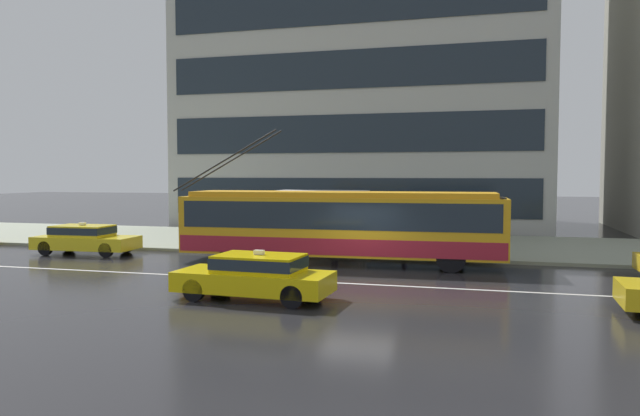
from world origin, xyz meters
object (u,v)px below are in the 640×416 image
object	(u,v)px
taxi_oncoming_near	(256,274)
pedestrian_waiting_by_pole	(337,216)
pedestrian_approaching_curb	(406,215)
pedestrian_walking_past	(268,213)
taxi_queued_behind_bus	(85,238)
pedestrian_at_shelter	(295,213)
trolleybus	(341,224)
bus_shelter	(323,204)

from	to	relation	value
taxi_oncoming_near	pedestrian_waiting_by_pole	size ratio (longest dim) A/B	2.28
taxi_oncoming_near	pedestrian_approaching_curb	size ratio (longest dim) A/B	2.18
pedestrian_walking_past	pedestrian_waiting_by_pole	world-z (taller)	pedestrian_walking_past
taxi_oncoming_near	taxi_queued_behind_bus	size ratio (longest dim) A/B	0.99
pedestrian_at_shelter	pedestrian_walking_past	distance (m)	1.27
trolleybus	taxi_oncoming_near	size ratio (longest dim) A/B	2.96
trolleybus	bus_shelter	world-z (taller)	trolleybus
trolleybus	pedestrian_approaching_curb	bearing A→B (deg)	51.15
pedestrian_approaching_curb	pedestrian_waiting_by_pole	distance (m)	3.03
taxi_oncoming_near	pedestrian_waiting_by_pole	xyz separation A→B (m)	(-0.02, 9.79, 0.99)
pedestrian_waiting_by_pole	pedestrian_approaching_curb	bearing A→B (deg)	-1.46
trolleybus	pedestrian_at_shelter	world-z (taller)	trolleybus
trolleybus	pedestrian_walking_past	world-z (taller)	trolleybus
taxi_queued_behind_bus	pedestrian_waiting_by_pole	bearing A→B (deg)	15.08
trolleybus	pedestrian_walking_past	bearing A→B (deg)	143.94
pedestrian_approaching_curb	taxi_oncoming_near	bearing A→B (deg)	-107.24
pedestrian_at_shelter	pedestrian_waiting_by_pole	distance (m)	2.01
pedestrian_waiting_by_pole	trolleybus	bearing A→B (deg)	-73.42
taxi_queued_behind_bus	taxi_oncoming_near	bearing A→B (deg)	-32.79
pedestrian_at_shelter	pedestrian_approaching_curb	size ratio (longest dim) A/B	0.98
taxi_queued_behind_bus	pedestrian_approaching_curb	distance (m)	14.05
taxi_queued_behind_bus	bus_shelter	distance (m)	10.59
taxi_oncoming_near	pedestrian_at_shelter	distance (m)	10.27
taxi_oncoming_near	pedestrian_walking_past	world-z (taller)	pedestrian_walking_past
pedestrian_approaching_curb	pedestrian_walking_past	xyz separation A→B (m)	(-6.29, 0.26, -0.04)
taxi_oncoming_near	pedestrian_at_shelter	bearing A→B (deg)	101.34
pedestrian_walking_past	pedestrian_waiting_by_pole	xyz separation A→B (m)	(3.26, -0.18, -0.03)
taxi_oncoming_near	taxi_queued_behind_bus	bearing A→B (deg)	147.21
taxi_oncoming_near	pedestrian_approaching_curb	bearing A→B (deg)	72.76
pedestrian_walking_past	trolleybus	bearing A→B (deg)	-36.06
bus_shelter	pedestrian_waiting_by_pole	world-z (taller)	bus_shelter
trolleybus	pedestrian_at_shelter	xyz separation A→B (m)	(-2.83, 3.04, 0.18)
bus_shelter	pedestrian_waiting_by_pole	xyz separation A→B (m)	(0.76, -0.48, -0.45)
pedestrian_at_shelter	pedestrian_waiting_by_pole	xyz separation A→B (m)	(1.99, -0.24, -0.05)
bus_shelter	pedestrian_waiting_by_pole	size ratio (longest dim) A/B	2.06
pedestrian_walking_past	pedestrian_at_shelter	bearing A→B (deg)	2.37
bus_shelter	pedestrian_at_shelter	distance (m)	1.32
bus_shelter	pedestrian_walking_past	bearing A→B (deg)	-173.29
taxi_oncoming_near	bus_shelter	world-z (taller)	bus_shelter
trolleybus	taxi_queued_behind_bus	xyz separation A→B (m)	(-11.53, -0.08, -0.86)
pedestrian_at_shelter	pedestrian_approaching_curb	bearing A→B (deg)	-3.56
pedestrian_at_shelter	pedestrian_waiting_by_pole	size ratio (longest dim) A/B	1.02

